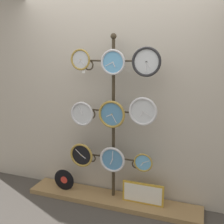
{
  "coord_description": "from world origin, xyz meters",
  "views": [
    {
      "loc": [
        1.01,
        -2.46,
        1.82
      ],
      "look_at": [
        0.0,
        0.36,
        1.16
      ],
      "focal_mm": 42.0,
      "sensor_mm": 36.0,
      "label": 1
    }
  ],
  "objects_px": {
    "clock_top_center": "(113,62)",
    "clock_top_right": "(146,62)",
    "clock_top_left": "(81,60)",
    "clock_middle_center": "(112,114)",
    "clock_middle_right": "(143,111)",
    "picture_frame": "(143,193)",
    "display_stand": "(113,151)",
    "clock_bottom_center": "(112,160)",
    "clock_bottom_right": "(143,163)",
    "clock_bottom_left": "(82,155)",
    "vinyl_record": "(64,180)",
    "clock_middle_left": "(82,114)"
  },
  "relations": [
    {
      "from": "clock_top_right",
      "to": "picture_frame",
      "type": "relative_size",
      "value": 0.63
    },
    {
      "from": "clock_top_center",
      "to": "clock_bottom_right",
      "type": "height_order",
      "value": "clock_top_center"
    },
    {
      "from": "display_stand",
      "to": "clock_bottom_left",
      "type": "height_order",
      "value": "display_stand"
    },
    {
      "from": "clock_bottom_center",
      "to": "vinyl_record",
      "type": "bearing_deg",
      "value": 179.11
    },
    {
      "from": "clock_middle_center",
      "to": "clock_middle_right",
      "type": "bearing_deg",
      "value": -0.96
    },
    {
      "from": "clock_middle_center",
      "to": "picture_frame",
      "type": "relative_size",
      "value": 0.65
    },
    {
      "from": "display_stand",
      "to": "vinyl_record",
      "type": "xyz_separation_m",
      "value": [
        -0.66,
        -0.09,
        -0.46
      ]
    },
    {
      "from": "clock_top_left",
      "to": "clock_middle_center",
      "type": "bearing_deg",
      "value": -2.06
    },
    {
      "from": "clock_middle_center",
      "to": "clock_top_left",
      "type": "bearing_deg",
      "value": 177.94
    },
    {
      "from": "clock_middle_center",
      "to": "clock_middle_right",
      "type": "relative_size",
      "value": 1.01
    },
    {
      "from": "clock_top_left",
      "to": "clock_bottom_right",
      "type": "relative_size",
      "value": 1.09
    },
    {
      "from": "clock_middle_right",
      "to": "picture_frame",
      "type": "relative_size",
      "value": 0.64
    },
    {
      "from": "clock_top_left",
      "to": "clock_middle_right",
      "type": "bearing_deg",
      "value": -1.53
    },
    {
      "from": "display_stand",
      "to": "clock_middle_center",
      "type": "bearing_deg",
      "value": -79.99
    },
    {
      "from": "clock_top_right",
      "to": "picture_frame",
      "type": "height_order",
      "value": "clock_top_right"
    },
    {
      "from": "clock_middle_center",
      "to": "picture_frame",
      "type": "xyz_separation_m",
      "value": [
        0.38,
        0.04,
        -0.95
      ]
    },
    {
      "from": "clock_top_center",
      "to": "clock_top_right",
      "type": "xyz_separation_m",
      "value": [
        0.38,
        -0.01,
        0.01
      ]
    },
    {
      "from": "clock_top_center",
      "to": "clock_middle_right",
      "type": "relative_size",
      "value": 0.89
    },
    {
      "from": "clock_bottom_left",
      "to": "clock_bottom_right",
      "type": "relative_size",
      "value": 1.36
    },
    {
      "from": "display_stand",
      "to": "picture_frame",
      "type": "xyz_separation_m",
      "value": [
        0.4,
        -0.07,
        -0.47
      ]
    },
    {
      "from": "clock_middle_center",
      "to": "vinyl_record",
      "type": "height_order",
      "value": "clock_middle_center"
    },
    {
      "from": "clock_middle_left",
      "to": "vinyl_record",
      "type": "relative_size",
      "value": 1.04
    },
    {
      "from": "clock_middle_center",
      "to": "clock_bottom_center",
      "type": "xyz_separation_m",
      "value": [
        0.01,
        0.0,
        -0.56
      ]
    },
    {
      "from": "clock_top_right",
      "to": "clock_bottom_left",
      "type": "xyz_separation_m",
      "value": [
        -0.79,
        -0.0,
        -1.15
      ]
    },
    {
      "from": "clock_top_center",
      "to": "clock_bottom_right",
      "type": "relative_size",
      "value": 1.27
    },
    {
      "from": "clock_middle_left",
      "to": "clock_middle_right",
      "type": "xyz_separation_m",
      "value": [
        0.74,
        -0.01,
        0.09
      ]
    },
    {
      "from": "clock_top_right",
      "to": "picture_frame",
      "type": "bearing_deg",
      "value": 101.87
    },
    {
      "from": "clock_top_left",
      "to": "picture_frame",
      "type": "xyz_separation_m",
      "value": [
        0.77,
        0.03,
        -1.57
      ]
    },
    {
      "from": "clock_top_center",
      "to": "clock_bottom_center",
      "type": "bearing_deg",
      "value": -116.42
    },
    {
      "from": "clock_top_right",
      "to": "clock_middle_center",
      "type": "height_order",
      "value": "clock_top_right"
    },
    {
      "from": "clock_top_right",
      "to": "display_stand",
      "type": "bearing_deg",
      "value": 164.9
    },
    {
      "from": "clock_middle_left",
      "to": "clock_top_center",
      "type": "bearing_deg",
      "value": 1.36
    },
    {
      "from": "display_stand",
      "to": "clock_middle_right",
      "type": "relative_size",
      "value": 6.42
    },
    {
      "from": "picture_frame",
      "to": "clock_top_left",
      "type": "bearing_deg",
      "value": -177.83
    },
    {
      "from": "display_stand",
      "to": "vinyl_record",
      "type": "distance_m",
      "value": 0.81
    },
    {
      "from": "clock_top_center",
      "to": "clock_bottom_left",
      "type": "height_order",
      "value": "clock_top_center"
    },
    {
      "from": "picture_frame",
      "to": "clock_middle_center",
      "type": "bearing_deg",
      "value": -173.51
    },
    {
      "from": "clock_bottom_center",
      "to": "clock_middle_center",
      "type": "bearing_deg",
      "value": -143.54
    },
    {
      "from": "clock_bottom_left",
      "to": "clock_middle_center",
      "type": "bearing_deg",
      "value": 0.05
    },
    {
      "from": "clock_top_left",
      "to": "clock_middle_center",
      "type": "height_order",
      "value": "clock_top_left"
    },
    {
      "from": "picture_frame",
      "to": "clock_bottom_center",
      "type": "bearing_deg",
      "value": -174.08
    },
    {
      "from": "clock_middle_center",
      "to": "clock_top_center",
      "type": "bearing_deg",
      "value": 51.22
    },
    {
      "from": "vinyl_record",
      "to": "clock_middle_left",
      "type": "bearing_deg",
      "value": -2.3
    },
    {
      "from": "clock_top_right",
      "to": "vinyl_record",
      "type": "height_order",
      "value": "clock_top_right"
    },
    {
      "from": "clock_middle_left",
      "to": "clock_bottom_left",
      "type": "height_order",
      "value": "clock_middle_left"
    },
    {
      "from": "clock_bottom_left",
      "to": "clock_bottom_right",
      "type": "distance_m",
      "value": 0.78
    },
    {
      "from": "clock_middle_left",
      "to": "clock_bottom_right",
      "type": "distance_m",
      "value": 0.92
    },
    {
      "from": "clock_bottom_right",
      "to": "display_stand",
      "type": "bearing_deg",
      "value": 168.76
    },
    {
      "from": "clock_top_right",
      "to": "picture_frame",
      "type": "xyz_separation_m",
      "value": [
        -0.01,
        0.04,
        -1.55
      ]
    },
    {
      "from": "clock_top_right",
      "to": "clock_middle_center",
      "type": "relative_size",
      "value": 0.98
    }
  ]
}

